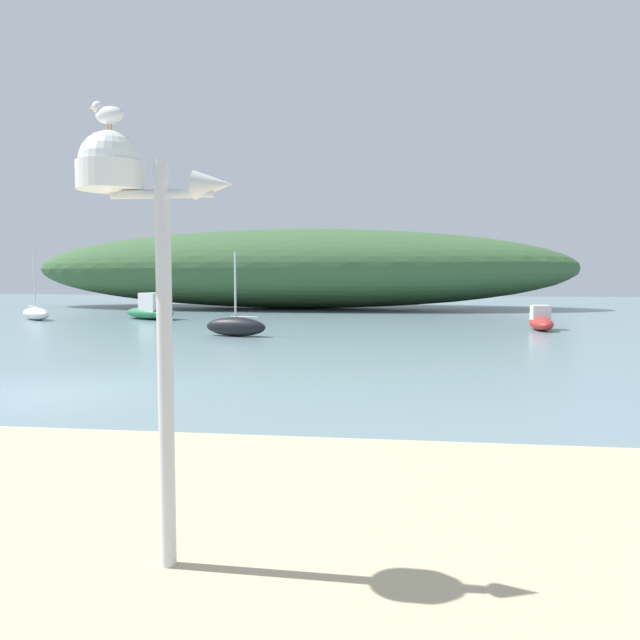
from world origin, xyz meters
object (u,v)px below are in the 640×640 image
Objects in this scene: motorboat_inner_mooring at (541,321)px; sailboat_west_reach at (36,313)px; motorboat_far_right at (151,310)px; mast_structure at (129,210)px; seagull_on_radar at (108,113)px; sailboat_mid_channel at (236,326)px.

sailboat_west_reach is at bearing 173.92° from motorboat_inner_mooring.
sailboat_west_reach reaches higher than motorboat_far_right.
mast_structure is 1.25× the size of motorboat_inner_mooring.
motorboat_inner_mooring is at bearing 70.97° from mast_structure.
seagull_on_radar is 0.09× the size of sailboat_mid_channel.
sailboat_west_reach is 1.12× the size of sailboat_mid_channel.
sailboat_west_reach reaches higher than seagull_on_radar.
mast_structure is 0.74m from seagull_on_radar.
mast_structure is at bearing -109.03° from motorboat_inner_mooring.
sailboat_mid_channel is 1.25× the size of motorboat_inner_mooring.
seagull_on_radar is 30.41m from motorboat_far_right.
sailboat_mid_channel is 0.86× the size of motorboat_far_right.
mast_structure is at bearing -1.00° from seagull_on_radar.
sailboat_west_reach is (-17.60, 26.79, -3.34)m from seagull_on_radar.
mast_structure is 0.86× the size of motorboat_far_right.
sailboat_mid_channel is (-4.52, 19.51, -2.58)m from mast_structure.
sailboat_west_reach is at bearing 151.16° from sailboat_mid_channel.
seagull_on_radar reaches higher than sailboat_mid_channel.
mast_structure is 25.54m from motorboat_inner_mooring.
motorboat_far_right is at bearing 112.34° from seagull_on_radar.
sailboat_west_reach reaches higher than motorboat_inner_mooring.
seagull_on_radar reaches higher than motorboat_inner_mooring.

